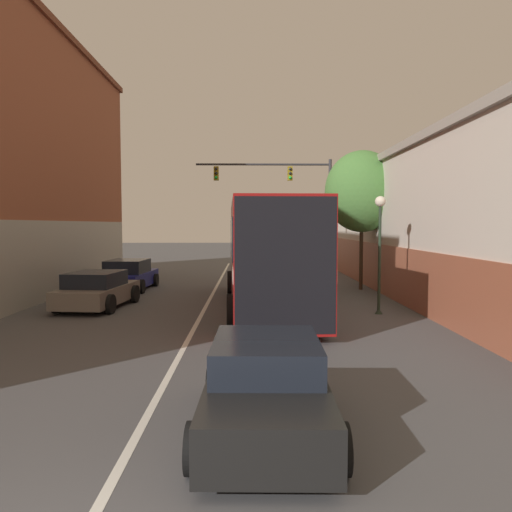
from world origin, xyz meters
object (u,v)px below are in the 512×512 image
Objects in this scene: parked_car_left_near at (129,275)px; parked_car_left_mid at (97,290)px; traffic_signal_gantry at (291,192)px; street_tree_near at (362,192)px; bus at (267,249)px; hatchback_foreground at (266,389)px; street_lamp at (380,239)px.

parked_car_left_mid is at bearing -176.30° from parked_car_left_near.
parked_car_left_near is 10.78m from traffic_signal_gantry.
traffic_signal_gantry is 1.21× the size of street_tree_near.
parked_car_left_mid is (-6.22, -0.06, -1.49)m from bus.
hatchback_foreground is 12.49m from parked_car_left_mid.
parked_car_left_near is 0.67× the size of street_tree_near.
bus is 11.25m from traffic_signal_gantry.
hatchback_foreground is 22.38m from traffic_signal_gantry.
parked_car_left_mid is 1.06× the size of street_lamp.
parked_car_left_near is 5.05m from parked_car_left_mid.
hatchback_foreground is 0.90× the size of parked_car_left_near.
parked_car_left_near is at bearing 179.85° from street_tree_near.
parked_car_left_near reaches higher than parked_car_left_mid.
parked_car_left_near is 1.02× the size of parked_car_left_mid.
hatchback_foreground is at bearing -146.28° from parked_car_left_mid.
traffic_signal_gantry is (1.77, 10.75, 2.78)m from bus.
bus is 1.87× the size of street_tree_near.
hatchback_foreground is 17.27m from street_tree_near.
bus is at bearing -99.34° from traffic_signal_gantry.
traffic_signal_gantry is 12.58m from street_lamp.
bus reaches higher than parked_car_left_near.
street_tree_near is at bearing -64.16° from traffic_signal_gantry.
street_lamp is (3.76, -1.45, 0.42)m from bus.
hatchback_foreground is 10.69m from street_lamp.
street_lamp is at bearing -21.96° from hatchback_foreground.
parked_car_left_near is at bearing 147.41° from street_lamp.
parked_car_left_near is at bearing 49.21° from bus.
parked_car_left_mid is 10.26m from street_lamp.
parked_car_left_near is at bearing 6.80° from parked_car_left_mid.
traffic_signal_gantry is (8.06, 5.77, 4.24)m from parked_car_left_near.
street_lamp reaches higher than hatchback_foreground.
bus is at bearing -132.71° from street_tree_near.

